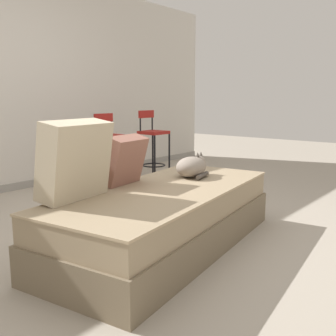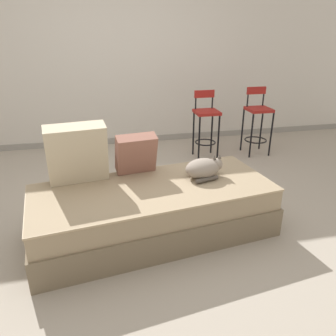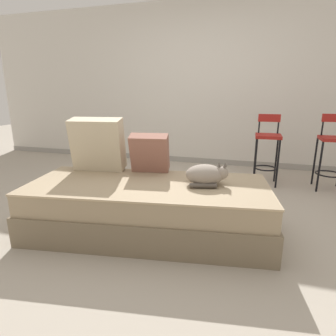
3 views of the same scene
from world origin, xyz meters
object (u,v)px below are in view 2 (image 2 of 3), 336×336
(cat, at_px, (204,168))
(throw_pillow_corner, at_px, (77,153))
(bar_stool_by_doorway, at_px, (257,118))
(throw_pillow_middle, at_px, (136,154))
(couch, at_px, (154,210))
(bar_stool_near_window, at_px, (206,120))

(cat, bearing_deg, throw_pillow_corner, 172.35)
(throw_pillow_corner, bearing_deg, bar_stool_by_doorway, 31.38)
(throw_pillow_middle, bearing_deg, cat, -20.62)
(throw_pillow_corner, relative_size, bar_stool_by_doorway, 0.56)
(throw_pillow_corner, distance_m, cat, 1.11)
(couch, relative_size, throw_pillow_corner, 4.09)
(bar_stool_by_doorway, bearing_deg, cat, -129.33)
(throw_pillow_corner, relative_size, throw_pillow_middle, 1.37)
(couch, bearing_deg, bar_stool_by_doorway, 43.70)
(throw_pillow_middle, height_order, cat, throw_pillow_middle)
(throw_pillow_corner, distance_m, bar_stool_near_window, 2.21)
(couch, xyz_separation_m, bar_stool_near_window, (1.04, 1.72, 0.30))
(throw_pillow_middle, bearing_deg, bar_stool_near_window, 50.91)
(couch, height_order, bar_stool_near_window, bar_stool_near_window)
(couch, xyz_separation_m, throw_pillow_corner, (-0.61, 0.25, 0.48))
(cat, distance_m, bar_stool_near_window, 1.71)
(couch, distance_m, throw_pillow_middle, 0.53)
(cat, bearing_deg, couch, -167.31)
(throw_pillow_middle, bearing_deg, couch, -73.29)
(couch, xyz_separation_m, cat, (0.48, 0.11, 0.31))
(cat, xyz_separation_m, bar_stool_near_window, (0.56, 1.62, -0.00))
(cat, bearing_deg, throw_pillow_middle, 159.38)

